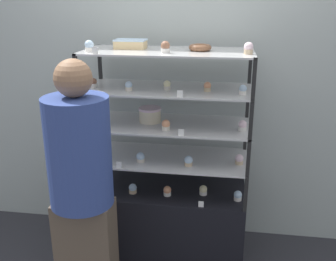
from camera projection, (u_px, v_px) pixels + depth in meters
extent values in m
plane|color=#2D2D33|center=(168.00, 251.00, 3.11)|extent=(20.00, 20.00, 0.00)
cube|color=#A8B2AD|center=(176.00, 79.00, 3.06)|extent=(8.00, 0.05, 2.60)
cube|color=black|center=(168.00, 221.00, 3.02)|extent=(1.13, 0.51, 0.55)
cube|color=black|center=(105.00, 156.00, 3.19)|extent=(0.02, 0.02, 0.25)
cube|color=black|center=(243.00, 164.00, 3.04)|extent=(0.02, 0.02, 0.25)
cube|color=black|center=(84.00, 183.00, 2.74)|extent=(0.02, 0.02, 0.25)
cube|color=black|center=(246.00, 194.00, 2.58)|extent=(0.02, 0.02, 0.25)
cube|color=silver|center=(168.00, 158.00, 2.85)|extent=(1.13, 0.51, 0.01)
cube|color=black|center=(103.00, 126.00, 3.11)|extent=(0.02, 0.02, 0.25)
cube|color=black|center=(246.00, 133.00, 2.96)|extent=(0.02, 0.02, 0.25)
cube|color=black|center=(82.00, 149.00, 2.66)|extent=(0.02, 0.02, 0.25)
cube|color=black|center=(248.00, 158.00, 2.50)|extent=(0.02, 0.02, 0.25)
cube|color=silver|center=(168.00, 124.00, 2.77)|extent=(1.13, 0.51, 0.01)
cube|color=black|center=(102.00, 95.00, 3.03)|extent=(0.02, 0.02, 0.25)
cube|color=black|center=(248.00, 100.00, 2.87)|extent=(0.02, 0.02, 0.25)
cube|color=black|center=(79.00, 113.00, 2.57)|extent=(0.02, 0.02, 0.25)
cube|color=black|center=(251.00, 120.00, 2.42)|extent=(0.02, 0.02, 0.25)
cube|color=silver|center=(168.00, 89.00, 2.68)|extent=(1.13, 0.51, 0.01)
cube|color=black|center=(100.00, 62.00, 2.95)|extent=(0.02, 0.02, 0.25)
cube|color=black|center=(250.00, 66.00, 2.79)|extent=(0.02, 0.02, 0.25)
cube|color=black|center=(76.00, 74.00, 2.49)|extent=(0.02, 0.02, 0.25)
cube|color=black|center=(254.00, 79.00, 2.33)|extent=(0.02, 0.02, 0.25)
cube|color=silver|center=(168.00, 51.00, 2.60)|extent=(1.13, 0.51, 0.01)
cylinder|color=beige|center=(150.00, 116.00, 2.79)|extent=(0.15, 0.15, 0.09)
cylinder|color=silver|center=(150.00, 109.00, 2.78)|extent=(0.16, 0.16, 0.02)
cube|color=#DBBC84|center=(131.00, 45.00, 2.69)|extent=(0.21, 0.14, 0.05)
cube|color=silver|center=(130.00, 40.00, 2.68)|extent=(0.21, 0.14, 0.01)
cylinder|color=beige|center=(96.00, 190.00, 2.88)|extent=(0.05, 0.05, 0.03)
sphere|color=#8C5B42|center=(96.00, 186.00, 2.87)|extent=(0.06, 0.06, 0.06)
cylinder|color=#CCB28C|center=(133.00, 191.00, 2.86)|extent=(0.05, 0.05, 0.03)
sphere|color=silver|center=(133.00, 188.00, 2.85)|extent=(0.06, 0.06, 0.06)
cylinder|color=white|center=(167.00, 194.00, 2.83)|extent=(0.05, 0.05, 0.03)
sphere|color=#E5996B|center=(167.00, 190.00, 2.82)|extent=(0.06, 0.06, 0.06)
cylinder|color=white|center=(203.00, 193.00, 2.84)|extent=(0.05, 0.05, 0.03)
sphere|color=#F4EAB2|center=(203.00, 189.00, 2.83)|extent=(0.06, 0.06, 0.06)
cylinder|color=white|center=(238.00, 198.00, 2.76)|extent=(0.05, 0.05, 0.03)
sphere|color=silver|center=(238.00, 195.00, 2.75)|extent=(0.06, 0.06, 0.06)
cube|color=white|center=(201.00, 204.00, 2.67)|extent=(0.04, 0.00, 0.04)
cylinder|color=#CCB28C|center=(99.00, 156.00, 2.84)|extent=(0.06, 0.06, 0.03)
sphere|color=silver|center=(98.00, 152.00, 2.83)|extent=(0.06, 0.06, 0.06)
cylinder|color=beige|center=(141.00, 160.00, 2.76)|extent=(0.06, 0.06, 0.03)
sphere|color=silver|center=(140.00, 156.00, 2.75)|extent=(0.06, 0.06, 0.06)
cylinder|color=#CCB28C|center=(188.00, 164.00, 2.70)|extent=(0.06, 0.06, 0.03)
sphere|color=silver|center=(189.00, 160.00, 2.69)|extent=(0.06, 0.06, 0.06)
cylinder|color=#CCB28C|center=(239.00, 162.00, 2.73)|extent=(0.06, 0.06, 0.03)
sphere|color=silver|center=(239.00, 158.00, 2.72)|extent=(0.06, 0.06, 0.06)
cube|color=white|center=(119.00, 165.00, 2.66)|extent=(0.04, 0.00, 0.04)
cylinder|color=beige|center=(95.00, 122.00, 2.75)|extent=(0.05, 0.05, 0.03)
sphere|color=#F4EAB2|center=(95.00, 118.00, 2.74)|extent=(0.06, 0.06, 0.06)
cylinder|color=beige|center=(166.00, 128.00, 2.63)|extent=(0.05, 0.05, 0.03)
sphere|color=#E5996B|center=(166.00, 124.00, 2.62)|extent=(0.06, 0.06, 0.06)
cylinder|color=white|center=(242.00, 129.00, 2.62)|extent=(0.05, 0.05, 0.03)
sphere|color=silver|center=(243.00, 124.00, 2.61)|extent=(0.06, 0.06, 0.06)
cube|color=white|center=(181.00, 132.00, 2.52)|extent=(0.04, 0.00, 0.04)
cylinder|color=white|center=(94.00, 85.00, 2.71)|extent=(0.05, 0.05, 0.03)
sphere|color=#8C5B42|center=(93.00, 81.00, 2.70)|extent=(0.05, 0.05, 0.05)
cylinder|color=beige|center=(129.00, 89.00, 2.61)|extent=(0.05, 0.05, 0.03)
sphere|color=silver|center=(129.00, 85.00, 2.60)|extent=(0.05, 0.05, 0.05)
cylinder|color=beige|center=(167.00, 88.00, 2.64)|extent=(0.05, 0.05, 0.03)
sphere|color=#F4EAB2|center=(167.00, 84.00, 2.63)|extent=(0.05, 0.05, 0.05)
cylinder|color=#CCB28C|center=(207.00, 89.00, 2.59)|extent=(0.05, 0.05, 0.03)
sphere|color=#E5996B|center=(207.00, 85.00, 2.58)|extent=(0.05, 0.05, 0.05)
cylinder|color=white|center=(243.00, 93.00, 2.51)|extent=(0.05, 0.05, 0.03)
sphere|color=silver|center=(243.00, 89.00, 2.50)|extent=(0.05, 0.05, 0.05)
cube|color=white|center=(180.00, 94.00, 2.44)|extent=(0.04, 0.00, 0.04)
cylinder|color=white|center=(89.00, 49.00, 2.54)|extent=(0.06, 0.06, 0.03)
sphere|color=silver|center=(89.00, 45.00, 2.53)|extent=(0.06, 0.06, 0.06)
cylinder|color=white|center=(165.00, 51.00, 2.49)|extent=(0.06, 0.06, 0.03)
sphere|color=#8C5B42|center=(165.00, 46.00, 2.48)|extent=(0.06, 0.06, 0.06)
cylinder|color=#CCB28C|center=(248.00, 52.00, 2.43)|extent=(0.06, 0.06, 0.03)
sphere|color=silver|center=(249.00, 47.00, 2.42)|extent=(0.06, 0.06, 0.06)
cube|color=white|center=(95.00, 51.00, 2.43)|extent=(0.04, 0.00, 0.04)
torus|color=brown|center=(200.00, 48.00, 2.59)|extent=(0.15, 0.15, 0.04)
cube|color=brown|center=(87.00, 255.00, 2.47)|extent=(0.36, 0.20, 0.74)
cylinder|color=#33478C|center=(79.00, 152.00, 2.25)|extent=(0.37, 0.37, 0.65)
sphere|color=#936B4C|center=(73.00, 78.00, 2.11)|extent=(0.21, 0.21, 0.21)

